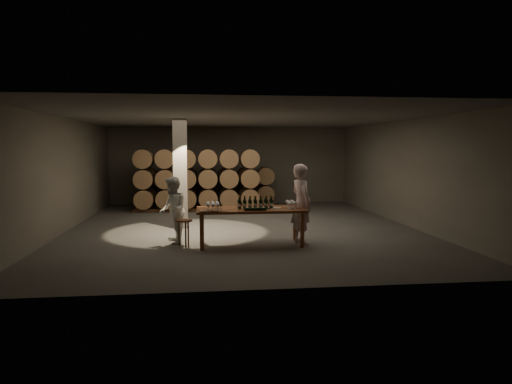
{
  "coord_description": "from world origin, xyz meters",
  "views": [
    {
      "loc": [
        -1.14,
        -13.36,
        2.36
      ],
      "look_at": [
        0.36,
        -0.48,
        1.1
      ],
      "focal_mm": 32.0,
      "sensor_mm": 36.0,
      "label": 1
    }
  ],
  "objects": [
    {
      "name": "glass_cluster_left",
      "position": [
        -0.92,
        -2.64,
        1.03
      ],
      "size": [
        0.31,
        0.53,
        0.18
      ],
      "color": "silver",
      "rests_on": "tasting_table"
    },
    {
      "name": "person_woman",
      "position": [
        -1.89,
        -2.07,
        0.83
      ],
      "size": [
        0.76,
        0.91,
        1.66
      ],
      "primitive_type": "imported",
      "rotation": [
        0.0,
        0.0,
        -1.39
      ],
      "color": "white",
      "rests_on": "ground"
    },
    {
      "name": "barrel_stack_front",
      "position": [
        -1.35,
        3.8,
        1.2
      ],
      "size": [
        4.7,
        0.95,
        2.31
      ],
      "color": "#56341D",
      "rests_on": "ground"
    },
    {
      "name": "notebook_near",
      "position": [
        -0.87,
        -2.95,
        0.92
      ],
      "size": [
        0.31,
        0.28,
        0.03
      ],
      "primitive_type": "cube",
      "rotation": [
        0.0,
        0.0,
        -0.33
      ],
      "color": "brown",
      "rests_on": "tasting_table"
    },
    {
      "name": "stool",
      "position": [
        -1.6,
        -2.46,
        0.53
      ],
      "size": [
        0.39,
        0.39,
        0.65
      ],
      "rotation": [
        0.0,
        0.0,
        0.29
      ],
      "color": "#56341D",
      "rests_on": "ground"
    },
    {
      "name": "glass_cluster_right",
      "position": [
        0.99,
        -2.53,
        1.03
      ],
      "size": [
        0.2,
        0.53,
        0.18
      ],
      "color": "silver",
      "rests_on": "tasting_table"
    },
    {
      "name": "room",
      "position": [
        -1.8,
        0.2,
        1.6
      ],
      "size": [
        12.0,
        12.0,
        12.0
      ],
      "color": "#4F4D4A",
      "rests_on": "ground"
    },
    {
      "name": "tasting_table",
      "position": [
        0.0,
        -2.5,
        0.8
      ],
      "size": [
        2.6,
        1.1,
        0.9
      ],
      "color": "brown",
      "rests_on": "ground"
    },
    {
      "name": "barrel_stack_back",
      "position": [
        -0.96,
        5.2,
        0.83
      ],
      "size": [
        5.48,
        0.95,
        1.57
      ],
      "color": "#56341D",
      "rests_on": "ground"
    },
    {
      "name": "pen",
      "position": [
        -0.65,
        -2.95,
        0.91
      ],
      "size": [
        0.13,
        0.03,
        0.01
      ],
      "primitive_type": "cylinder",
      "rotation": [
        0.0,
        1.57,
        0.16
      ],
      "color": "black",
      "rests_on": "tasting_table"
    },
    {
      "name": "notebook_corner",
      "position": [
        -1.09,
        -2.91,
        0.91
      ],
      "size": [
        0.27,
        0.33,
        0.03
      ],
      "primitive_type": "cube",
      "rotation": [
        0.0,
        0.0,
        0.06
      ],
      "color": "brown",
      "rests_on": "tasting_table"
    },
    {
      "name": "person_man",
      "position": [
        1.25,
        -2.46,
        0.99
      ],
      "size": [
        0.65,
        0.82,
        1.97
      ],
      "primitive_type": "imported",
      "rotation": [
        0.0,
        0.0,
        1.85
      ],
      "color": "silver",
      "rests_on": "ground"
    },
    {
      "name": "plate",
      "position": [
        0.6,
        -2.55,
        0.91
      ],
      "size": [
        0.26,
        0.26,
        0.01
      ],
      "primitive_type": "cylinder",
      "color": "silver",
      "rests_on": "tasting_table"
    },
    {
      "name": "lying_bottles",
      "position": [
        0.07,
        -2.89,
        0.94
      ],
      "size": [
        0.6,
        0.08,
        0.08
      ],
      "color": "black",
      "rests_on": "tasting_table"
    },
    {
      "name": "bottle_cluster",
      "position": [
        0.11,
        -2.48,
        1.01
      ],
      "size": [
        0.86,
        0.23,
        0.31
      ],
      "color": "black",
      "rests_on": "tasting_table"
    }
  ]
}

